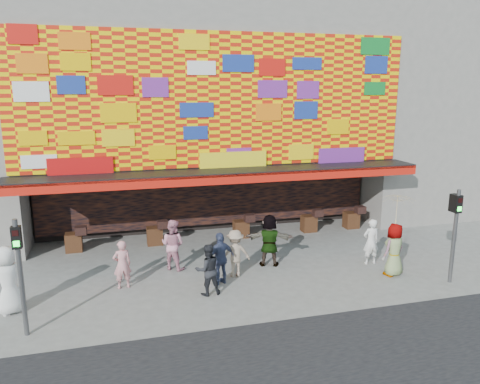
{
  "coord_description": "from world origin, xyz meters",
  "views": [
    {
      "loc": [
        -3.83,
        -13.11,
        6.04
      ],
      "look_at": [
        0.25,
        2.0,
        2.51
      ],
      "focal_mm": 35.0,
      "sensor_mm": 36.0,
      "label": 1
    }
  ],
  "objects_px": {
    "signal_right": "(455,226)",
    "ped_f": "(269,240)",
    "ped_c": "(208,270)",
    "ped_d": "(235,253)",
    "ped_i": "(173,244)",
    "ped_h": "(371,242)",
    "ped_b": "(122,264)",
    "ped_e": "(221,258)",
    "parasol": "(397,210)",
    "ped_a": "(8,280)",
    "ped_g": "(394,250)",
    "signal_left": "(19,265)"
  },
  "relations": [
    {
      "from": "signal_left",
      "to": "ped_g",
      "type": "bearing_deg",
      "value": 5.06
    },
    {
      "from": "parasol",
      "to": "ped_i",
      "type": "bearing_deg",
      "value": 160.53
    },
    {
      "from": "ped_a",
      "to": "ped_e",
      "type": "height_order",
      "value": "ped_a"
    },
    {
      "from": "ped_d",
      "to": "ped_i",
      "type": "bearing_deg",
      "value": -33.0
    },
    {
      "from": "ped_d",
      "to": "ped_g",
      "type": "relative_size",
      "value": 0.89
    },
    {
      "from": "ped_h",
      "to": "parasol",
      "type": "distance_m",
      "value": 1.8
    },
    {
      "from": "ped_e",
      "to": "ped_h",
      "type": "distance_m",
      "value": 5.42
    },
    {
      "from": "parasol",
      "to": "ped_g",
      "type": "bearing_deg",
      "value": 180.0
    },
    {
      "from": "signal_right",
      "to": "ped_i",
      "type": "distance_m",
      "value": 9.04
    },
    {
      "from": "ped_b",
      "to": "ped_h",
      "type": "distance_m",
      "value": 8.38
    },
    {
      "from": "signal_left",
      "to": "ped_h",
      "type": "xyz_separation_m",
      "value": [
        10.78,
        2.08,
        -1.06
      ]
    },
    {
      "from": "ped_a",
      "to": "ped_f",
      "type": "relative_size",
      "value": 1.05
    },
    {
      "from": "ped_c",
      "to": "ped_h",
      "type": "relative_size",
      "value": 0.97
    },
    {
      "from": "ped_c",
      "to": "ped_g",
      "type": "bearing_deg",
      "value": 172.88
    },
    {
      "from": "signal_right",
      "to": "ped_h",
      "type": "distance_m",
      "value": 2.84
    },
    {
      "from": "ped_e",
      "to": "ped_f",
      "type": "relative_size",
      "value": 0.92
    },
    {
      "from": "ped_d",
      "to": "ped_f",
      "type": "distance_m",
      "value": 1.52
    },
    {
      "from": "signal_right",
      "to": "ped_h",
      "type": "xyz_separation_m",
      "value": [
        -1.62,
        2.08,
        -1.06
      ]
    },
    {
      "from": "ped_a",
      "to": "parasol",
      "type": "relative_size",
      "value": 0.96
    },
    {
      "from": "ped_b",
      "to": "ped_c",
      "type": "xyz_separation_m",
      "value": [
        2.43,
        -1.13,
        0.02
      ]
    },
    {
      "from": "parasol",
      "to": "ped_h",
      "type": "bearing_deg",
      "value": 99.39
    },
    {
      "from": "ped_e",
      "to": "ped_d",
      "type": "bearing_deg",
      "value": -162.91
    },
    {
      "from": "signal_left",
      "to": "ped_a",
      "type": "height_order",
      "value": "signal_left"
    },
    {
      "from": "signal_right",
      "to": "signal_left",
      "type": "bearing_deg",
      "value": 180.0
    },
    {
      "from": "ped_g",
      "to": "ped_h",
      "type": "bearing_deg",
      "value": -98.88
    },
    {
      "from": "signal_left",
      "to": "ped_i",
      "type": "height_order",
      "value": "signal_left"
    },
    {
      "from": "ped_c",
      "to": "ped_g",
      "type": "xyz_separation_m",
      "value": [
        6.14,
        -0.15,
        0.09
      ]
    },
    {
      "from": "ped_i",
      "to": "ped_a",
      "type": "bearing_deg",
      "value": 60.3
    },
    {
      "from": "signal_right",
      "to": "ped_e",
      "type": "xyz_separation_m",
      "value": [
        -7.03,
        1.79,
        -1.03
      ]
    },
    {
      "from": "ped_i",
      "to": "parasol",
      "type": "height_order",
      "value": "parasol"
    },
    {
      "from": "ped_c",
      "to": "ped_f",
      "type": "bearing_deg",
      "value": -150.95
    },
    {
      "from": "ped_h",
      "to": "ped_d",
      "type": "bearing_deg",
      "value": -1.72
    },
    {
      "from": "ped_b",
      "to": "ped_d",
      "type": "xyz_separation_m",
      "value": [
        3.55,
        -0.02,
        0.02
      ]
    },
    {
      "from": "ped_g",
      "to": "parasol",
      "type": "bearing_deg",
      "value": 161.73
    },
    {
      "from": "ped_a",
      "to": "ped_i",
      "type": "distance_m",
      "value": 5.1
    },
    {
      "from": "ped_f",
      "to": "ped_h",
      "type": "height_order",
      "value": "ped_f"
    },
    {
      "from": "ped_c",
      "to": "ped_f",
      "type": "xyz_separation_m",
      "value": [
        2.5,
        1.74,
        0.13
      ]
    },
    {
      "from": "signal_right",
      "to": "ped_f",
      "type": "xyz_separation_m",
      "value": [
        -5.07,
        2.86,
        -0.95
      ]
    },
    {
      "from": "signal_left",
      "to": "ped_a",
      "type": "xyz_separation_m",
      "value": [
        -0.6,
        1.38,
        -0.91
      ]
    },
    {
      "from": "ped_b",
      "to": "ped_i",
      "type": "height_order",
      "value": "ped_i"
    },
    {
      "from": "ped_b",
      "to": "ped_g",
      "type": "height_order",
      "value": "ped_g"
    },
    {
      "from": "signal_left",
      "to": "ped_a",
      "type": "bearing_deg",
      "value": 113.52
    },
    {
      "from": "ped_a",
      "to": "signal_right",
      "type": "bearing_deg",
      "value": 142.76
    },
    {
      "from": "ped_f",
      "to": "ped_i",
      "type": "bearing_deg",
      "value": 8.99
    },
    {
      "from": "ped_e",
      "to": "ped_a",
      "type": "bearing_deg",
      "value": -16.69
    },
    {
      "from": "ped_d",
      "to": "ped_g",
      "type": "xyz_separation_m",
      "value": [
        5.01,
        -1.26,
        0.09
      ]
    },
    {
      "from": "ped_c",
      "to": "ped_d",
      "type": "height_order",
      "value": "ped_d"
    },
    {
      "from": "signal_left",
      "to": "parasol",
      "type": "relative_size",
      "value": 1.52
    },
    {
      "from": "ped_a",
      "to": "ped_i",
      "type": "xyz_separation_m",
      "value": [
        4.68,
        2.02,
        -0.09
      ]
    },
    {
      "from": "ped_d",
      "to": "ped_i",
      "type": "distance_m",
      "value": 2.2
    }
  ]
}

